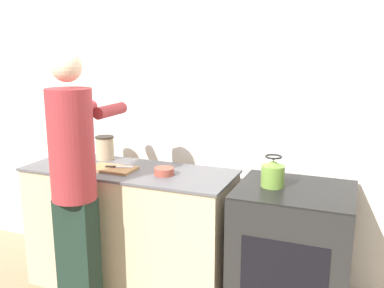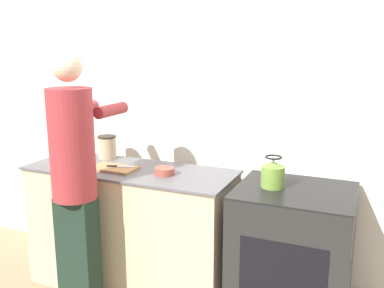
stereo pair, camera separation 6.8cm
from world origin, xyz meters
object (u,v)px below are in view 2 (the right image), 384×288
bowl_prep (165,171)px  knife (120,166)px  person (75,177)px  kettle (273,174)px  canister_jar (107,147)px  cutting_board (114,168)px  oven (292,256)px

bowl_prep → knife: bearing=-179.3°
person → knife: person is taller
person → knife: 0.43m
knife → person: bearing=-116.4°
person → kettle: (1.17, 0.49, 0.02)m
canister_jar → cutting_board: bearing=-48.4°
cutting_board → person: bearing=-94.4°
canister_jar → knife: bearing=-41.0°
kettle → bowl_prep: 0.75m
bowl_prep → kettle: bearing=5.3°
cutting_board → knife: knife is taller
oven → canister_jar: size_ratio=5.00×
person → cutting_board: (0.03, 0.40, -0.04)m
knife → canister_jar: 0.34m
knife → canister_jar: (-0.25, 0.22, 0.07)m
cutting_board → bowl_prep: bearing=4.2°
cutting_board → kettle: kettle is taller
oven → kettle: kettle is taller
cutting_board → knife: (0.04, 0.02, 0.01)m
cutting_board → knife: 0.05m
person → canister_jar: (-0.19, 0.64, 0.04)m
kettle → person: bearing=-157.2°
bowl_prep → canister_jar: bearing=160.6°
person → knife: (0.07, 0.42, -0.03)m
knife → canister_jar: canister_jar is taller
knife → cutting_board: bearing=-162.5°
bowl_prep → oven: bearing=5.0°
oven → canister_jar: canister_jar is taller
knife → bowl_prep: bowl_prep is taller
kettle → oven: bearing=3.8°
oven → kettle: bearing=-176.2°
oven → cutting_board: size_ratio=2.76×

